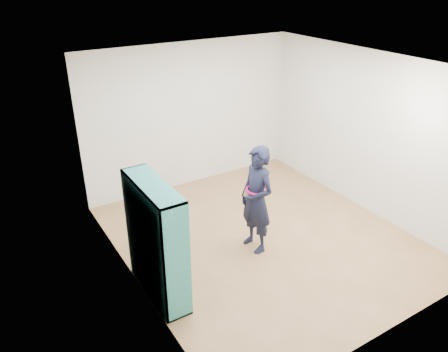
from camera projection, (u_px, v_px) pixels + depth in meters
floor at (263, 238)px, 6.64m from camera, size 4.50×4.50×0.00m
ceiling at (271, 65)px, 5.49m from camera, size 4.50×4.50×0.00m
wall_left at (130, 196)px, 5.12m from camera, size 0.02×4.50×2.60m
wall_right at (367, 133)px, 7.01m from camera, size 0.02×4.50×2.60m
wall_back at (191, 116)px, 7.78m from camera, size 4.00×0.02×2.60m
wall_front at (402, 238)px, 4.34m from camera, size 4.00×0.02×2.60m
bookshelf at (155, 243)px, 5.22m from camera, size 0.33×1.15×1.53m
person at (257, 200)px, 6.07m from camera, size 0.41×0.60×1.58m
smartphone at (245, 194)px, 6.02m from camera, size 0.01×0.09×0.12m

